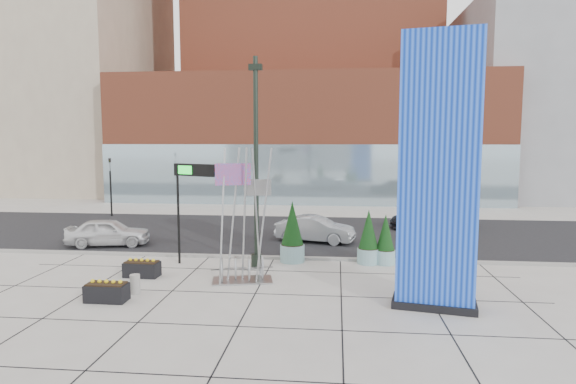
# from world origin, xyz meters

# --- Properties ---
(ground) EXTENTS (160.00, 160.00, 0.00)m
(ground) POSITION_xyz_m (0.00, 0.00, 0.00)
(ground) COLOR #9E9991
(ground) RESTS_ON ground
(street_asphalt) EXTENTS (80.00, 12.00, 0.02)m
(street_asphalt) POSITION_xyz_m (0.00, 10.00, 0.01)
(street_asphalt) COLOR black
(street_asphalt) RESTS_ON ground
(curb_edge) EXTENTS (80.00, 0.30, 0.12)m
(curb_edge) POSITION_xyz_m (0.00, 4.00, 0.06)
(curb_edge) COLOR gray
(curb_edge) RESTS_ON ground
(tower_podium) EXTENTS (34.00, 10.00, 11.00)m
(tower_podium) POSITION_xyz_m (1.00, 27.00, 5.50)
(tower_podium) COLOR #9F472E
(tower_podium) RESTS_ON ground
(tower_glass_front) EXTENTS (34.00, 0.60, 5.00)m
(tower_glass_front) POSITION_xyz_m (1.00, 22.20, 2.50)
(tower_glass_front) COLOR #8CA5B2
(tower_glass_front) RESTS_ON ground
(building_beige_left) EXTENTS (18.00, 20.00, 34.00)m
(building_beige_left) POSITION_xyz_m (-26.00, 34.00, 17.00)
(building_beige_left) COLOR gray
(building_beige_left) RESTS_ON ground
(building_grey_parking) EXTENTS (20.00, 18.00, 18.00)m
(building_grey_parking) POSITION_xyz_m (26.00, 32.00, 9.00)
(building_grey_parking) COLOR slate
(building_grey_parking) RESTS_ON ground
(blue_pylon) EXTENTS (2.78, 1.64, 8.68)m
(blue_pylon) POSITION_xyz_m (6.95, -1.79, 4.19)
(blue_pylon) COLOR #0B30AD
(blue_pylon) RESTS_ON ground
(lamp_post) EXTENTS (0.56, 0.48, 8.75)m
(lamp_post) POSITION_xyz_m (0.46, 2.55, 3.58)
(lamp_post) COLOR black
(lamp_post) RESTS_ON ground
(public_art_sculpture) EXTENTS (2.44, 1.57, 5.11)m
(public_art_sculpture) POSITION_xyz_m (0.27, 0.45, 1.34)
(public_art_sculpture) COLOR #A1A4A6
(public_art_sculpture) RESTS_ON ground
(concrete_bollard) EXTENTS (0.35, 0.35, 0.68)m
(concrete_bollard) POSITION_xyz_m (-3.19, -1.41, 0.34)
(concrete_bollard) COLOR gray
(concrete_bollard) RESTS_ON ground
(overhead_street_sign) EXTENTS (1.97, 0.95, 4.37)m
(overhead_street_sign) POSITION_xyz_m (-2.26, 2.80, 3.75)
(overhead_street_sign) COLOR black
(overhead_street_sign) RESTS_ON ground
(round_planter_east) EXTENTS (0.88, 0.88, 2.19)m
(round_planter_east) POSITION_xyz_m (5.93, 3.60, 1.04)
(round_planter_east) COLOR #84B0B2
(round_planter_east) RESTS_ON ground
(round_planter_mid) EXTENTS (0.95, 0.95, 2.38)m
(round_planter_mid) POSITION_xyz_m (5.20, 3.60, 1.13)
(round_planter_mid) COLOR #84B0B2
(round_planter_mid) RESTS_ON ground
(round_planter_west) EXTENTS (1.08, 1.08, 2.71)m
(round_planter_west) POSITION_xyz_m (1.88, 3.60, 1.28)
(round_planter_west) COLOR #84B0B2
(round_planter_west) RESTS_ON ground
(box_planter_north) EXTENTS (1.38, 0.74, 0.74)m
(box_planter_north) POSITION_xyz_m (-3.80, 0.65, 0.34)
(box_planter_north) COLOR black
(box_planter_north) RESTS_ON ground
(box_planter_south) EXTENTS (1.35, 0.68, 0.74)m
(box_planter_south) POSITION_xyz_m (-3.80, -2.28, 0.34)
(box_planter_south) COLOR black
(box_planter_south) RESTS_ON ground
(car_white_west) EXTENTS (4.32, 2.44, 1.39)m
(car_white_west) POSITION_xyz_m (-7.71, 5.80, 0.69)
(car_white_west) COLOR silver
(car_white_west) RESTS_ON ground
(car_silver_mid) EXTENTS (4.35, 2.33, 1.36)m
(car_silver_mid) POSITION_xyz_m (2.70, 7.78, 0.68)
(car_silver_mid) COLOR #93969A
(car_silver_mid) RESTS_ON ground
(car_dark_east) EXTENTS (4.69, 2.03, 1.34)m
(car_dark_east) POSITION_xyz_m (9.36, 12.17, 0.67)
(car_dark_east) COLOR black
(car_dark_east) RESTS_ON ground
(traffic_signal) EXTENTS (0.15, 0.18, 4.10)m
(traffic_signal) POSITION_xyz_m (-12.00, 15.00, 2.30)
(traffic_signal) COLOR black
(traffic_signal) RESTS_ON ground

